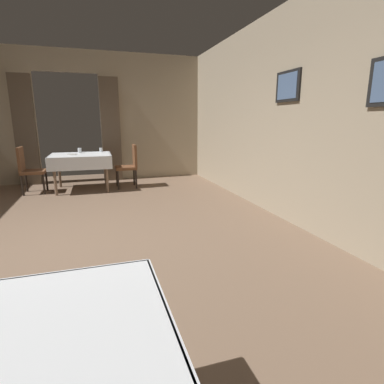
{
  "coord_description": "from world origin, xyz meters",
  "views": [
    {
      "loc": [
        0.54,
        -3.58,
        1.43
      ],
      "look_at": [
        1.75,
        0.23,
        0.49
      ],
      "focal_mm": 28.37,
      "sensor_mm": 36.0,
      "label": 1
    }
  ],
  "objects_px": {
    "chair_mid_left": "(29,168)",
    "plate_mid_b": "(72,154)",
    "dining_table_mid": "(81,159)",
    "chair_mid_right": "(130,164)",
    "glass_mid_a": "(101,150)",
    "glass_mid_c": "(80,150)"
  },
  "relations": [
    {
      "from": "dining_table_mid",
      "to": "glass_mid_c",
      "type": "height_order",
      "value": "glass_mid_c"
    },
    {
      "from": "glass_mid_a",
      "to": "dining_table_mid",
      "type": "bearing_deg",
      "value": -139.17
    },
    {
      "from": "dining_table_mid",
      "to": "chair_mid_right",
      "type": "height_order",
      "value": "chair_mid_right"
    },
    {
      "from": "chair_mid_left",
      "to": "glass_mid_a",
      "type": "bearing_deg",
      "value": 16.41
    },
    {
      "from": "dining_table_mid",
      "to": "plate_mid_b",
      "type": "xyz_separation_m",
      "value": [
        -0.16,
        -0.02,
        0.1
      ]
    },
    {
      "from": "chair_mid_right",
      "to": "plate_mid_b",
      "type": "height_order",
      "value": "chair_mid_right"
    },
    {
      "from": "chair_mid_left",
      "to": "dining_table_mid",
      "type": "bearing_deg",
      "value": 3.01
    },
    {
      "from": "chair_mid_right",
      "to": "plate_mid_b",
      "type": "distance_m",
      "value": 1.18
    },
    {
      "from": "chair_mid_right",
      "to": "chair_mid_left",
      "type": "xyz_separation_m",
      "value": [
        -1.98,
        0.0,
        0.0
      ]
    },
    {
      "from": "dining_table_mid",
      "to": "chair_mid_right",
      "type": "bearing_deg",
      "value": -3.29
    },
    {
      "from": "chair_mid_right",
      "to": "glass_mid_a",
      "type": "relative_size",
      "value": 9.57
    },
    {
      "from": "glass_mid_a",
      "to": "plate_mid_b",
      "type": "relative_size",
      "value": 0.48
    },
    {
      "from": "dining_table_mid",
      "to": "chair_mid_left",
      "type": "height_order",
      "value": "chair_mid_left"
    },
    {
      "from": "dining_table_mid",
      "to": "glass_mid_a",
      "type": "relative_size",
      "value": 12.44
    },
    {
      "from": "chair_mid_left",
      "to": "plate_mid_b",
      "type": "distance_m",
      "value": 0.86
    },
    {
      "from": "glass_mid_a",
      "to": "chair_mid_right",
      "type": "bearing_deg",
      "value": -36.43
    },
    {
      "from": "chair_mid_right",
      "to": "plate_mid_b",
      "type": "xyz_separation_m",
      "value": [
        -1.15,
        0.03,
        0.24
      ]
    },
    {
      "from": "chair_mid_right",
      "to": "glass_mid_c",
      "type": "height_order",
      "value": "chair_mid_right"
    },
    {
      "from": "glass_mid_c",
      "to": "chair_mid_left",
      "type": "bearing_deg",
      "value": -159.51
    },
    {
      "from": "chair_mid_left",
      "to": "glass_mid_c",
      "type": "distance_m",
      "value": 1.07
    },
    {
      "from": "dining_table_mid",
      "to": "chair_mid_left",
      "type": "bearing_deg",
      "value": -176.99
    },
    {
      "from": "dining_table_mid",
      "to": "glass_mid_a",
      "type": "xyz_separation_m",
      "value": [
        0.42,
        0.36,
        0.14
      ]
    }
  ]
}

